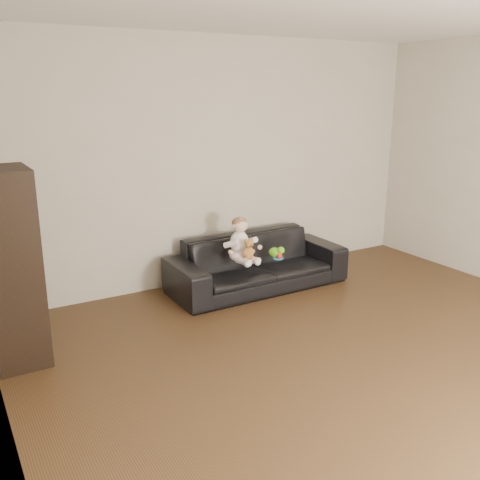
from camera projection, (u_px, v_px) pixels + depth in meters
floor at (404, 388)px, 3.82m from camera, size 5.50×5.50×0.00m
wall_back at (221, 162)px, 5.75m from camera, size 5.00×0.00×5.00m
wall_left at (6, 276)px, 2.25m from camera, size 0.00×5.50×5.50m
sofa at (257, 262)px, 5.69m from camera, size 1.91×0.76×0.56m
cabinet at (12, 268)px, 4.02m from camera, size 0.39×0.53×1.52m
shelf_item at (9, 224)px, 3.94m from camera, size 0.18×0.25×0.28m
baby at (241, 242)px, 5.40m from camera, size 0.35×0.41×0.46m
teddy_bear at (249, 250)px, 5.30m from camera, size 0.13×0.13×0.21m
toy_green at (275, 252)px, 5.56m from camera, size 0.18×0.19×0.10m
toy_rattle at (279, 256)px, 5.50m from camera, size 0.08×0.08×0.07m
toy_blue_disc at (278, 258)px, 5.52m from camera, size 0.13×0.13×0.02m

